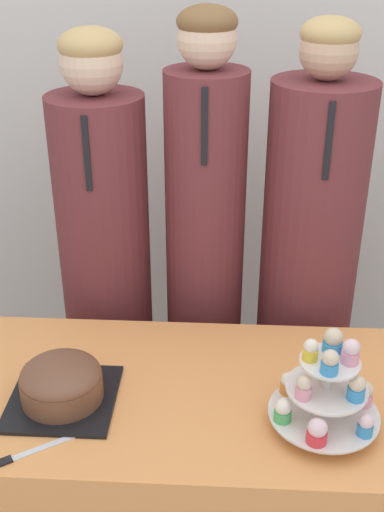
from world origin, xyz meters
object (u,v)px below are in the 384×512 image
Objects in this scene: student_1 at (205,271)px; student_2 at (306,283)px; round_cake at (61,383)px; cake_knife at (16,458)px; student_0 at (107,279)px; cupcake_stand at (326,387)px.

student_1 reaches higher than student_2.
round_cake reaches higher than cake_knife.
student_2 is at bearing 0.00° from student_0.
round_cake is at bearing 175.23° from cupcake_stand.
student_2 is at bearing 14.76° from cake_knife.
student_0 is (0.01, 0.61, -0.05)m from round_cake.
student_2 is at bearing 87.53° from cupcake_stand.
student_1 reaches higher than student_0.
cupcake_stand is 0.17× the size of student_2.
student_0 is at bearing -180.00° from student_2.
cake_knife is at bearing -116.14° from student_1.
student_0 is 0.33m from student_1.
cupcake_stand is at bearing -4.77° from round_cake.
student_0 is at bearing 134.13° from cupcake_stand.
student_2 reaches higher than round_cake.
round_cake is 0.17× the size of student_0.
cupcake_stand is (0.65, -0.05, 0.06)m from round_cake.
student_0 is at bearing 180.00° from student_1.
student_0 is 0.96× the size of student_1.
student_0 reaches higher than cake_knife.
round_cake is 1.04× the size of cake_knife.
student_1 is at bearing 61.02° from round_cake.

